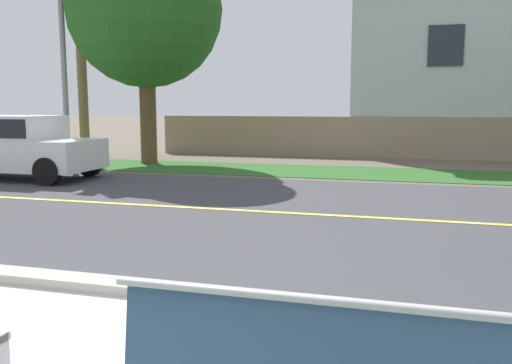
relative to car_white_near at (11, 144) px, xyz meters
The scene contains 9 objects.
ground_plane 7.63m from the car_white_near, ahead, with size 140.00×140.00×0.00m, color #665B4C.
curb_edge 10.01m from the car_white_near, 41.02° to the right, with size 44.00×0.30×0.11m, color #ADA89E.
street_asphalt 7.95m from the car_white_near, 17.68° to the right, with size 52.00×8.00×0.01m, color #424247.
road_centre_line 7.95m from the car_white_near, 17.68° to the right, with size 48.00×0.14×0.01m, color #E0CC4C.
far_verge_grass 8.27m from the car_white_near, 23.84° to the left, with size 48.00×2.80×0.02m, color #2D6026.
car_white_near is the anchor object (origin of this frame).
streetlamp 4.45m from the car_white_near, 98.30° to the left, with size 0.24×2.10×6.97m.
garden_wall 10.44m from the car_white_near, 47.34° to the left, with size 13.00×0.36×1.40m, color gray.
house_across_street 17.11m from the car_white_near, 40.14° to the left, with size 11.83×6.91×7.30m.
Camera 1 is at (1.76, -2.10, 1.80)m, focal length 37.58 mm.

